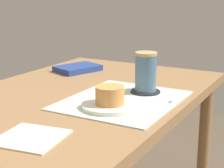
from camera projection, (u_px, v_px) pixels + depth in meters
name	position (u px, v px, depth m)	size (l,w,h in m)	color
dining_table	(67.00, 122.00, 1.24)	(1.25, 0.73, 0.73)	#997047
placemat	(123.00, 100.00, 1.19)	(0.40, 0.33, 0.00)	silver
pastry_plate	(110.00, 106.00, 1.11)	(0.17, 0.17, 0.01)	silver
pastry	(110.00, 95.00, 1.10)	(0.09, 0.09, 0.05)	tan
coffee_coaster	(145.00, 92.00, 1.27)	(0.10, 0.10, 0.01)	#232328
coffee_mug	(146.00, 72.00, 1.25)	(0.11, 0.07, 0.13)	slate
teaspoon	(177.00, 96.00, 1.21)	(0.01, 0.01, 0.13)	silver
paper_napkin	(31.00, 138.00, 0.89)	(0.15, 0.15, 0.00)	silver
small_book	(78.00, 68.00, 1.60)	(0.18, 0.12, 0.02)	navy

